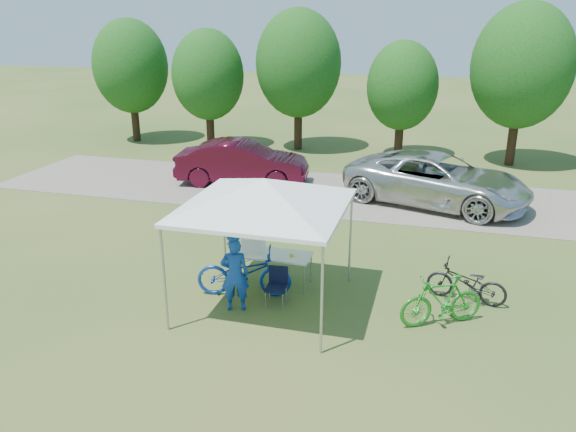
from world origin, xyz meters
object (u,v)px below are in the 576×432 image
cooler (254,244)px  sedan (242,162)px  bike_dark (466,283)px  minivan (437,180)px  bike_blue (244,272)px  bike_green (442,301)px  folding_chair (277,282)px  cyclist (235,274)px  folding_table (271,255)px

cooler → sedan: sedan is taller
sedan → bike_dark: bearing=-142.2°
minivan → cooler: bearing=167.9°
cooler → bike_dark: size_ratio=0.29×
bike_blue → bike_green: bike_blue is taller
cooler → bike_green: bearing=-11.4°
bike_green → cooler: bearing=-130.1°
cooler → bike_dark: (4.60, 0.27, -0.47)m
folding_chair → cooler: size_ratio=1.65×
cyclist → sedan: size_ratio=0.34×
bike_dark → sedan: 10.38m
cyclist → minivan: size_ratio=0.27×
bike_green → folding_chair: bearing=-118.5°
folding_chair → bike_blue: size_ratio=0.39×
folding_table → bike_dark: bike_dark is taller
minivan → cyclist: bearing=172.3°
cooler → minivan: size_ratio=0.08×
folding_table → minivan: 7.62m
cyclist → bike_dark: (4.55, 1.60, -0.35)m
folding_table → bike_blue: 0.81m
bike_green → sedan: size_ratio=0.37×
cyclist → bike_blue: 0.69m
cyclist → bike_green: (4.06, 0.50, -0.27)m
bike_green → bike_blue: bearing=-120.6°
cyclist → sedan: 9.22m
cyclist → bike_green: size_ratio=0.92×
bike_blue → bike_dark: bike_blue is taller
cooler → folding_table: bearing=-0.0°
folding_table → cooler: size_ratio=3.68×
bike_green → sedan: sedan is taller
cooler → cyclist: cyclist is taller
cyclist → bike_green: 4.10m
cooler → cyclist: bearing=-87.9°
cyclist → sedan: bearing=-89.2°
cooler → bike_blue: cooler is taller
cooler → minivan: (3.81, 6.82, -0.09)m
cooler → minivan: 7.81m
folding_chair → cooler: cooler is taller
folding_chair → bike_dark: bearing=11.6°
folding_table → bike_green: (3.70, -0.83, -0.17)m
minivan → bike_blue: bearing=170.3°
folding_table → minivan: size_ratio=0.31×
cyclist → bike_dark: bearing=-178.7°
cyclist → bike_blue: (-0.04, 0.64, -0.25)m
cooler → minivan: bearing=60.8°
folding_chair → sedan: bearing=109.7°
bike_blue → minivan: minivan is taller
bike_blue → minivan: size_ratio=0.35×
bike_blue → folding_table: bearing=-42.4°
bike_green → minivan: 7.66m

